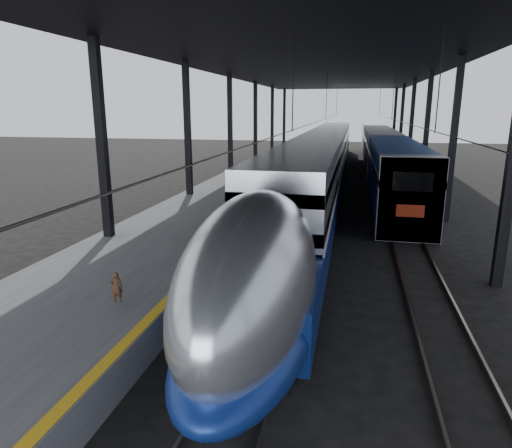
# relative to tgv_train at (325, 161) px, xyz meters

# --- Properties ---
(ground) EXTENTS (160.00, 160.00, 0.00)m
(ground) POSITION_rel_tgv_train_xyz_m (-2.00, -25.63, -2.10)
(ground) COLOR black
(ground) RESTS_ON ground
(platform) EXTENTS (6.00, 80.00, 1.00)m
(platform) POSITION_rel_tgv_train_xyz_m (-5.50, -5.63, -1.60)
(platform) COLOR #4C4C4F
(platform) RESTS_ON ground
(yellow_strip) EXTENTS (0.30, 80.00, 0.01)m
(yellow_strip) POSITION_rel_tgv_train_xyz_m (-2.70, -5.63, -1.09)
(yellow_strip) COLOR gold
(yellow_strip) RESTS_ON platform
(rails) EXTENTS (6.52, 80.00, 0.16)m
(rails) POSITION_rel_tgv_train_xyz_m (2.50, -5.63, -2.02)
(rails) COLOR slate
(rails) RESTS_ON ground
(canopy) EXTENTS (18.00, 75.00, 9.47)m
(canopy) POSITION_rel_tgv_train_xyz_m (-0.10, -5.63, 7.02)
(canopy) COLOR black
(canopy) RESTS_ON ground
(tgv_train) EXTENTS (3.13, 65.20, 4.48)m
(tgv_train) POSITION_rel_tgv_train_xyz_m (0.00, 0.00, 0.00)
(tgv_train) COLOR silver
(tgv_train) RESTS_ON ground
(second_train) EXTENTS (3.01, 56.05, 4.14)m
(second_train) POSITION_rel_tgv_train_xyz_m (5.00, 11.43, 0.00)
(second_train) COLOR navy
(second_train) RESTS_ON ground
(child) EXTENTS (0.38, 0.33, 0.89)m
(child) POSITION_rel_tgv_train_xyz_m (-4.02, -26.90, -0.65)
(child) COLOR #4E2E1A
(child) RESTS_ON platform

